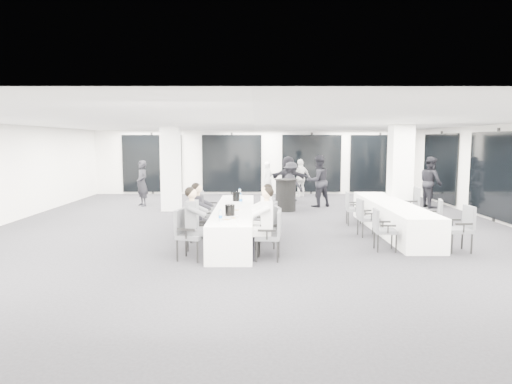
# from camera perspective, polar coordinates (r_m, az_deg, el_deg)

# --- Properties ---
(room) EXTENTS (14.04, 16.04, 2.84)m
(room) POSITION_cam_1_polar(r_m,az_deg,el_deg) (13.25, 3.60, 2.31)
(room) COLOR black
(room) RESTS_ON ground
(column_left) EXTENTS (0.60, 0.60, 2.80)m
(column_left) POSITION_cam_1_polar(r_m,az_deg,el_deg) (15.57, -10.59, 2.86)
(column_left) COLOR white
(column_left) RESTS_ON floor
(column_right) EXTENTS (0.60, 0.60, 2.80)m
(column_right) POSITION_cam_1_polar(r_m,az_deg,el_deg) (13.76, 17.56, 2.23)
(column_right) COLOR white
(column_right) RESTS_ON floor
(banquet_table_main) EXTENTS (0.90, 5.00, 0.75)m
(banquet_table_main) POSITION_cam_1_polar(r_m,az_deg,el_deg) (10.92, -2.75, -3.91)
(banquet_table_main) COLOR white
(banquet_table_main) RESTS_ON floor
(banquet_table_side) EXTENTS (0.90, 5.00, 0.75)m
(banquet_table_side) POSITION_cam_1_polar(r_m,az_deg,el_deg) (12.24, 16.63, -3.05)
(banquet_table_side) COLOR white
(banquet_table_side) RESTS_ON floor
(cocktail_table) EXTENTS (0.77, 0.77, 1.06)m
(cocktail_table) POSITION_cam_1_polar(r_m,az_deg,el_deg) (15.25, 3.73, -0.36)
(cocktail_table) COLOR black
(cocktail_table) RESTS_ON floor
(chair_main_left_near) EXTENTS (0.61, 0.64, 0.99)m
(chair_main_left_near) POSITION_cam_1_polar(r_m,az_deg,el_deg) (9.08, -8.60, -4.84)
(chair_main_left_near) COLOR #4C4E53
(chair_main_left_near) RESTS_ON floor
(chair_main_left_second) EXTENTS (0.57, 0.61, 0.98)m
(chair_main_left_second) POSITION_cam_1_polar(r_m,az_deg,el_deg) (9.91, -7.88, -3.93)
(chair_main_left_second) COLOR #4C4E53
(chair_main_left_second) RESTS_ON floor
(chair_main_left_mid) EXTENTS (0.54, 0.58, 0.96)m
(chair_main_left_mid) POSITION_cam_1_polar(r_m,az_deg,el_deg) (10.69, -7.30, -3.25)
(chair_main_left_mid) COLOR #4C4E53
(chair_main_left_mid) RESTS_ON floor
(chair_main_left_fourth) EXTENTS (0.54, 0.60, 1.04)m
(chair_main_left_fourth) POSITION_cam_1_polar(r_m,az_deg,el_deg) (11.49, -6.83, -2.33)
(chair_main_left_fourth) COLOR #4C4E53
(chair_main_left_fourth) RESTS_ON floor
(chair_main_left_far) EXTENTS (0.54, 0.59, 0.97)m
(chair_main_left_far) POSITION_cam_1_polar(r_m,az_deg,el_deg) (12.44, -6.27, -1.84)
(chair_main_left_far) COLOR #4C4E53
(chair_main_left_far) RESTS_ON floor
(chair_main_right_near) EXTENTS (0.53, 0.58, 0.97)m
(chair_main_right_near) POSITION_cam_1_polar(r_m,az_deg,el_deg) (8.95, 2.03, -5.04)
(chair_main_right_near) COLOR #4C4E53
(chair_main_right_near) RESTS_ON floor
(chair_main_right_second) EXTENTS (0.56, 0.60, 0.95)m
(chair_main_right_second) POSITION_cam_1_polar(r_m,az_deg,el_deg) (9.60, 1.87, -4.30)
(chair_main_right_second) COLOR #4C4E53
(chair_main_right_second) RESTS_ON floor
(chair_main_right_mid) EXTENTS (0.54, 0.57, 0.92)m
(chair_main_right_mid) POSITION_cam_1_polar(r_m,az_deg,el_deg) (10.62, 1.66, -3.38)
(chair_main_right_mid) COLOR #4C4E53
(chair_main_right_mid) RESTS_ON floor
(chair_main_right_fourth) EXTENTS (0.49, 0.53, 0.90)m
(chair_main_right_fourth) POSITION_cam_1_polar(r_m,az_deg,el_deg) (11.40, 1.54, -2.77)
(chair_main_right_fourth) COLOR #4C4E53
(chair_main_right_fourth) RESTS_ON floor
(chair_main_right_far) EXTENTS (0.50, 0.54, 0.89)m
(chair_main_right_far) POSITION_cam_1_polar(r_m,az_deg,el_deg) (12.36, 1.41, -2.06)
(chair_main_right_far) COLOR #4C4E53
(chair_main_right_far) RESTS_ON floor
(chair_side_left_near) EXTENTS (0.47, 0.52, 0.89)m
(chair_side_left_near) POSITION_cam_1_polar(r_m,az_deg,el_deg) (10.07, 15.44, -4.24)
(chair_side_left_near) COLOR #4C4E53
(chair_side_left_near) RESTS_ON floor
(chair_side_left_mid) EXTENTS (0.50, 0.55, 0.92)m
(chair_side_left_mid) POSITION_cam_1_polar(r_m,az_deg,el_deg) (11.47, 13.47, -2.83)
(chair_side_left_mid) COLOR #4C4E53
(chair_side_left_mid) RESTS_ON floor
(chair_side_left_far) EXTENTS (0.50, 0.55, 0.93)m
(chair_side_left_far) POSITION_cam_1_polar(r_m,az_deg,el_deg) (12.92, 11.91, -1.75)
(chair_side_left_far) COLOR #4C4E53
(chair_side_left_far) RESTS_ON floor
(chair_side_right_near) EXTENTS (0.51, 0.56, 0.98)m
(chair_side_right_near) POSITION_cam_1_polar(r_m,az_deg,el_deg) (10.54, 24.35, -3.84)
(chair_side_right_near) COLOR #4C4E53
(chair_side_right_near) RESTS_ON floor
(chair_side_right_mid) EXTENTS (0.57, 0.59, 0.92)m
(chair_side_right_mid) POSITION_cam_1_polar(r_m,az_deg,el_deg) (11.88, 21.37, -2.77)
(chair_side_right_mid) COLOR #4C4E53
(chair_side_right_mid) RESTS_ON floor
(chair_side_right_far) EXTENTS (0.55, 0.61, 1.04)m
(chair_side_right_far) POSITION_cam_1_polar(r_m,az_deg,el_deg) (13.49, 18.77, -1.33)
(chair_side_right_far) COLOR #4C4E53
(chair_side_right_far) RESTS_ON floor
(seated_guest_a) EXTENTS (0.50, 0.38, 1.44)m
(seated_guest_a) POSITION_cam_1_polar(r_m,az_deg,el_deg) (8.99, -7.60, -3.34)
(seated_guest_a) COLOR #505357
(seated_guest_a) RESTS_ON floor
(seated_guest_b) EXTENTS (0.50, 0.38, 1.44)m
(seated_guest_b) POSITION_cam_1_polar(r_m,az_deg,el_deg) (9.86, -6.92, -2.47)
(seated_guest_b) COLOR black
(seated_guest_b) RESTS_ON floor
(seated_guest_c) EXTENTS (0.50, 0.38, 1.44)m
(seated_guest_c) POSITION_cam_1_polar(r_m,az_deg,el_deg) (8.90, 0.96, -3.38)
(seated_guest_c) COLOR silver
(seated_guest_c) RESTS_ON floor
(seated_guest_d) EXTENTS (0.50, 0.38, 1.44)m
(seated_guest_d) POSITION_cam_1_polar(r_m,az_deg,el_deg) (9.53, 0.89, -2.73)
(seated_guest_d) COLOR silver
(seated_guest_d) RESTS_ON floor
(standing_guest_a) EXTENTS (0.80, 0.80, 1.72)m
(standing_guest_a) POSITION_cam_1_polar(r_m,az_deg,el_deg) (17.83, 1.50, 1.66)
(standing_guest_a) COLOR silver
(standing_guest_a) RESTS_ON floor
(standing_guest_b) EXTENTS (1.17, 0.98, 2.08)m
(standing_guest_b) POSITION_cam_1_polar(r_m,az_deg,el_deg) (16.28, 7.77, 1.79)
(standing_guest_b) COLOR black
(standing_guest_b) RESTS_ON floor
(standing_guest_c) EXTENTS (1.22, 1.23, 1.78)m
(standing_guest_c) POSITION_cam_1_polar(r_m,az_deg,el_deg) (16.74, 4.42, 1.43)
(standing_guest_c) COLOR black
(standing_guest_c) RESTS_ON floor
(standing_guest_d) EXTENTS (1.21, 1.06, 1.79)m
(standing_guest_d) POSITION_cam_1_polar(r_m,az_deg,el_deg) (19.18, 5.61, 2.07)
(standing_guest_d) COLOR silver
(standing_guest_d) RESTS_ON floor
(standing_guest_e) EXTENTS (0.56, 0.89, 1.82)m
(standing_guest_e) POSITION_cam_1_polar(r_m,az_deg,el_deg) (18.07, 16.92, 1.61)
(standing_guest_e) COLOR black
(standing_guest_e) RESTS_ON floor
(standing_guest_f) EXTENTS (1.95, 1.17, 1.99)m
(standing_guest_f) POSITION_cam_1_polar(r_m,az_deg,el_deg) (17.80, 4.06, 2.07)
(standing_guest_f) COLOR black
(standing_guest_f) RESTS_ON floor
(standing_guest_g) EXTENTS (0.85, 0.87, 1.86)m
(standing_guest_g) POSITION_cam_1_polar(r_m,az_deg,el_deg) (16.87, -14.06, 1.43)
(standing_guest_g) COLOR black
(standing_guest_g) RESTS_ON floor
(standing_guest_h) EXTENTS (0.73, 1.05, 2.03)m
(standing_guest_h) POSITION_cam_1_polar(r_m,az_deg,el_deg) (17.14, 21.01, 1.57)
(standing_guest_h) COLOR black
(standing_guest_h) RESTS_ON floor
(ice_bucket_near) EXTENTS (0.21, 0.21, 0.24)m
(ice_bucket_near) POSITION_cam_1_polar(r_m,az_deg,el_deg) (9.69, -3.29, -2.26)
(ice_bucket_near) COLOR black
(ice_bucket_near) RESTS_ON banquet_table_main
(ice_bucket_far) EXTENTS (0.21, 0.21, 0.23)m
(ice_bucket_far) POSITION_cam_1_polar(r_m,az_deg,el_deg) (12.05, -2.46, -0.57)
(ice_bucket_far) COLOR black
(ice_bucket_far) RESTS_ON banquet_table_main
(water_bottle_a) EXTENTS (0.07, 0.07, 0.22)m
(water_bottle_a) POSITION_cam_1_polar(r_m,az_deg,el_deg) (9.03, -4.46, -2.97)
(water_bottle_a) COLOR silver
(water_bottle_a) RESTS_ON banquet_table_main
(water_bottle_b) EXTENTS (0.08, 0.08, 0.24)m
(water_bottle_b) POSITION_cam_1_polar(r_m,az_deg,el_deg) (11.47, -1.90, -0.91)
(water_bottle_b) COLOR silver
(water_bottle_b) RESTS_ON banquet_table_main
(water_bottle_c) EXTENTS (0.07, 0.07, 0.22)m
(water_bottle_c) POSITION_cam_1_polar(r_m,az_deg,el_deg) (12.95, -2.05, -0.12)
(water_bottle_c) COLOR silver
(water_bottle_c) RESTS_ON banquet_table_main
(plate_a) EXTENTS (0.18, 0.18, 0.03)m
(plate_a) POSITION_cam_1_polar(r_m,az_deg,el_deg) (9.16, -3.66, -3.45)
(plate_a) COLOR white
(plate_a) RESTS_ON banquet_table_main
(plate_b) EXTENTS (0.18, 0.18, 0.03)m
(plate_b) POSITION_cam_1_polar(r_m,az_deg,el_deg) (9.32, -2.82, -3.27)
(plate_b) COLOR white
(plate_b) RESTS_ON banquet_table_main
(plate_c) EXTENTS (0.21, 0.21, 0.03)m
(plate_c) POSITION_cam_1_polar(r_m,az_deg,el_deg) (10.38, -2.44, -2.28)
(plate_c) COLOR white
(plate_c) RESTS_ON banquet_table_main
(wine_glass) EXTENTS (0.08, 0.08, 0.20)m
(wine_glass) POSITION_cam_1_polar(r_m,az_deg,el_deg) (8.65, -2.37, -3.10)
(wine_glass) COLOR silver
(wine_glass) RESTS_ON banquet_table_main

